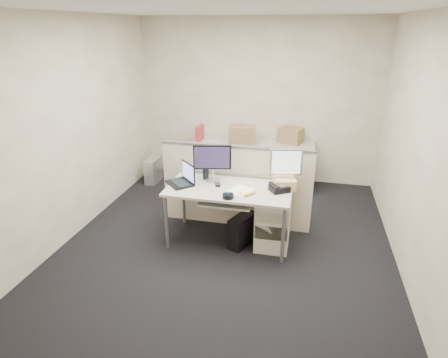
% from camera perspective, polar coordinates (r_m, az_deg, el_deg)
% --- Properties ---
extents(floor, '(4.00, 4.50, 0.01)m').
position_cam_1_polar(floor, '(4.85, 0.71, -9.34)').
color(floor, black).
rests_on(floor, ground).
extents(ceiling, '(4.00, 4.50, 0.01)m').
position_cam_1_polar(ceiling, '(4.13, 0.91, 24.50)').
color(ceiling, white).
rests_on(ceiling, ground).
extents(wall_back, '(4.00, 0.02, 2.70)m').
position_cam_1_polar(wall_back, '(6.46, 5.09, 11.60)').
color(wall_back, '#ECE5C8').
rests_on(wall_back, ground).
extents(wall_front, '(4.00, 0.02, 2.70)m').
position_cam_1_polar(wall_front, '(2.32, -11.14, -9.13)').
color(wall_front, '#ECE5C8').
rests_on(wall_front, ground).
extents(wall_left, '(0.02, 4.50, 2.70)m').
position_cam_1_polar(wall_left, '(5.09, -21.97, 7.16)').
color(wall_left, '#ECE5C8').
rests_on(wall_left, ground).
extents(wall_right, '(0.02, 4.50, 2.70)m').
position_cam_1_polar(wall_right, '(4.36, 27.49, 3.89)').
color(wall_right, '#ECE5C8').
rests_on(wall_right, ground).
extents(desk, '(1.50, 0.75, 0.73)m').
position_cam_1_polar(desk, '(4.54, 0.75, -2.13)').
color(desk, '#B4B0A7').
rests_on(desk, floor).
extents(keyboard_tray, '(0.62, 0.32, 0.02)m').
position_cam_1_polar(keyboard_tray, '(4.40, 0.25, -3.60)').
color(keyboard_tray, '#B4B0A7').
rests_on(keyboard_tray, desk).
extents(drawer_pedestal, '(0.40, 0.55, 0.65)m').
position_cam_1_polar(drawer_pedestal, '(4.66, 7.53, -6.29)').
color(drawer_pedestal, beige).
rests_on(drawer_pedestal, floor).
extents(cubicle_partition, '(2.00, 0.06, 1.10)m').
position_cam_1_polar(cubicle_partition, '(4.98, 1.83, -1.26)').
color(cubicle_partition, beige).
rests_on(cubicle_partition, floor).
extents(back_counter, '(2.00, 0.60, 0.72)m').
position_cam_1_polar(back_counter, '(6.41, 4.39, 2.36)').
color(back_counter, beige).
rests_on(back_counter, floor).
extents(monitor_main, '(0.50, 0.27, 0.47)m').
position_cam_1_polar(monitor_main, '(4.64, -1.78, 2.43)').
color(monitor_main, black).
rests_on(monitor_main, desk).
extents(monitor_small, '(0.42, 0.27, 0.47)m').
position_cam_1_polar(monitor_small, '(4.52, 9.37, 1.59)').
color(monitor_small, '#B7B7BC').
rests_on(monitor_small, desk).
extents(laptop, '(0.42, 0.42, 0.25)m').
position_cam_1_polar(laptop, '(4.60, -6.85, 0.68)').
color(laptop, black).
rests_on(laptop, desk).
extents(trackball, '(0.14, 0.14, 0.05)m').
position_cam_1_polar(trackball, '(4.24, 0.62, -2.61)').
color(trackball, black).
rests_on(trackball, desk).
extents(desk_phone, '(0.27, 0.26, 0.07)m').
position_cam_1_polar(desk_phone, '(4.46, 8.43, -1.45)').
color(desk_phone, black).
rests_on(desk_phone, desk).
extents(paper_stack, '(0.35, 0.38, 0.01)m').
position_cam_1_polar(paper_stack, '(4.41, 2.45, -1.87)').
color(paper_stack, white).
rests_on(paper_stack, desk).
extents(sticky_pad, '(0.12, 0.12, 0.01)m').
position_cam_1_polar(sticky_pad, '(4.32, 2.59, -2.44)').
color(sticky_pad, yellow).
rests_on(sticky_pad, desk).
extents(travel_mug, '(0.09, 0.09, 0.17)m').
position_cam_1_polar(travel_mug, '(4.75, -2.80, 0.98)').
color(travel_mug, black).
rests_on(travel_mug, desk).
extents(banana, '(0.15, 0.16, 0.04)m').
position_cam_1_polar(banana, '(4.32, 3.97, -2.24)').
color(banana, yellow).
rests_on(banana, desk).
extents(cellphone, '(0.09, 0.13, 0.02)m').
position_cam_1_polar(cellphone, '(4.58, -0.94, -0.87)').
color(cellphone, black).
rests_on(cellphone, desk).
extents(manila_folders, '(0.32, 0.37, 0.12)m').
position_cam_1_polar(manila_folders, '(4.59, 9.11, -0.39)').
color(manila_folders, '#E5CE7F').
rests_on(manila_folders, desk).
extents(keyboard, '(0.48, 0.18, 0.03)m').
position_cam_1_polar(keyboard, '(4.41, 1.00, -3.16)').
color(keyboard, black).
rests_on(keyboard, keyboard_tray).
extents(pc_tower_desk, '(0.32, 0.45, 0.39)m').
position_cam_1_polar(pc_tower_desk, '(4.68, 2.76, -7.81)').
color(pc_tower_desk, black).
rests_on(pc_tower_desk, floor).
extents(pc_tower_spare_dark, '(0.27, 0.51, 0.45)m').
position_cam_1_polar(pc_tower_spare_dark, '(6.77, -4.33, 2.26)').
color(pc_tower_spare_dark, black).
rests_on(pc_tower_spare_dark, floor).
extents(pc_tower_spare_silver, '(0.18, 0.45, 0.42)m').
position_cam_1_polar(pc_tower_spare_silver, '(6.65, -10.67, 1.39)').
color(pc_tower_spare_silver, '#B7B7BC').
rests_on(pc_tower_spare_silver, floor).
extents(cardboard_box_left, '(0.46, 0.36, 0.32)m').
position_cam_1_polar(cardboard_box_left, '(6.17, 2.78, 6.64)').
color(cardboard_box_left, '#9A7253').
rests_on(cardboard_box_left, back_counter).
extents(cardboard_box_right, '(0.45, 0.40, 0.27)m').
position_cam_1_polar(cardboard_box_right, '(6.32, 10.10, 6.49)').
color(cardboard_box_right, '#9A7253').
rests_on(cardboard_box_right, back_counter).
extents(red_binder, '(0.08, 0.30, 0.28)m').
position_cam_1_polar(red_binder, '(6.36, -3.72, 6.91)').
color(red_binder, '#BD2A34').
rests_on(red_binder, back_counter).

